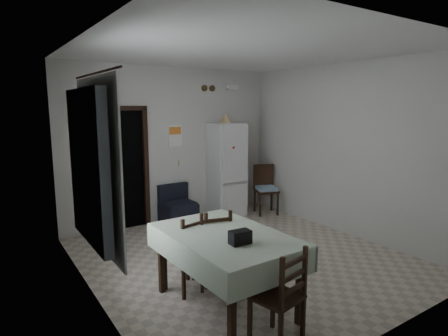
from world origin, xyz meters
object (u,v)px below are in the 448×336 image
Objects in this scene: fridge at (226,170)px; dining_chair_near_head at (277,295)px; navy_seat at (178,205)px; dining_chair_far_left at (185,252)px; dining_table at (225,271)px; dining_chair_far_right at (211,246)px; corner_chair at (266,190)px.

fridge is 4.20m from dining_chair_near_head.
dining_chair_far_left is (-1.08, -2.32, 0.11)m from navy_seat.
dining_table is (-1.98, -2.91, -0.51)m from fridge.
dining_chair_near_head is (0.21, -1.38, -0.00)m from dining_chair_far_left.
dining_chair_far_left is 0.33m from dining_chair_far_right.
corner_chair reaches higher than dining_table.
dining_table is (-2.72, -2.54, -0.08)m from corner_chair.
fridge reaches higher than dining_chair_near_head.
fridge is 1.92× the size of dining_chair_far_right.
navy_seat is 0.73× the size of corner_chair.
dining_chair_far_left reaches higher than dining_table.
corner_chair is 1.05× the size of dining_chair_far_left.
dining_chair_far_right reaches higher than dining_table.
dining_chair_far_left is at bearing -117.03° from navy_seat.
dining_chair_far_left is at bearing -128.84° from fridge.
dining_chair_far_right is 1.34m from dining_chair_near_head.
dining_chair_far_left is 0.98× the size of dining_chair_far_right.
navy_seat is 0.77× the size of dining_chair_near_head.
navy_seat is at bearing -114.72° from dining_chair_near_head.
fridge is 2.55× the size of navy_seat.
dining_chair_far_right is (-2.56, -2.00, -0.01)m from corner_chair.
dining_chair_far_right reaches higher than dining_chair_far_left.
navy_seat is 0.75× the size of dining_chair_far_right.
fridge is at bearing -114.74° from dining_chair_far_right.
dining_chair_near_head is at bearing 97.51° from dining_chair_far_right.
dining_table is at bearing -109.48° from navy_seat.
corner_chair is at bearing -13.76° from navy_seat.
navy_seat is 3.05m from dining_table.
corner_chair is at bearing -22.79° from fridge.
dining_chair_far_right is at bearing -106.72° from dining_chair_near_head.
navy_seat is at bearing -94.77° from dining_chair_far_right.
fridge is at bearing 54.35° from dining_table.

